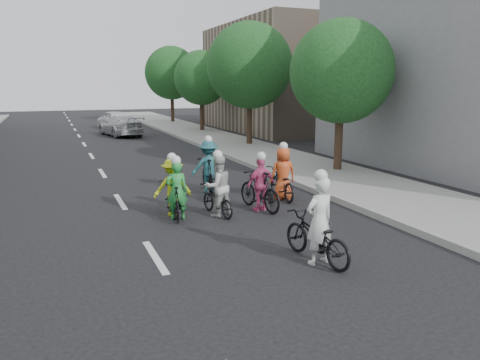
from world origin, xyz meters
TOP-DOWN VIEW (x-y plane):
  - ground at (0.00, 0.00)m, footprint 120.00×120.00m
  - sidewalk_right at (8.00, 10.00)m, footprint 4.00×80.00m
  - curb_right at (6.05, 10.00)m, footprint 0.18×80.00m
  - bldg_se at (16.00, 24.00)m, footprint 10.00×14.00m
  - tree_r_0 at (8.80, 6.60)m, footprint 4.00×4.00m
  - tree_r_1 at (8.80, 15.60)m, footprint 4.80×4.80m
  - tree_r_2 at (8.80, 24.60)m, footprint 4.00×4.00m
  - tree_r_3 at (8.80, 33.60)m, footprint 4.80×4.80m
  - cyclist_0 at (2.93, -1.47)m, footprint 0.96×1.98m
  - cyclist_1 at (1.13, 2.99)m, footprint 1.06×1.72m
  - cyclist_2 at (1.13, 2.57)m, footprint 0.69×1.57m
  - cyclist_3 at (2.88, 5.21)m, footprint 1.19×1.95m
  - cyclist_4 at (2.24, 2.47)m, footprint 0.89×1.65m
  - cyclist_5 at (3.52, 2.53)m, footprint 0.95×1.94m
  - cyclist_6 at (4.70, 3.48)m, footprint 0.84×1.89m
  - follow_car_lead at (2.73, 24.00)m, footprint 2.83×5.14m
  - follow_car_trail at (3.01, 29.75)m, footprint 2.60×4.60m

SIDE VIEW (x-z plane):
  - ground at x=0.00m, z-range 0.00..0.00m
  - sidewalk_right at x=8.00m, z-range 0.00..0.15m
  - curb_right at x=6.05m, z-range 0.00..0.18m
  - cyclist_2 at x=1.13m, z-range -0.26..1.43m
  - cyclist_0 at x=2.93m, z-range -0.34..1.56m
  - cyclist_6 at x=4.70m, z-range -0.27..1.51m
  - cyclist_1 at x=1.13m, z-range -0.23..1.48m
  - cyclist_5 at x=3.52m, z-range -0.20..1.47m
  - cyclist_4 at x=2.24m, z-range -0.25..1.54m
  - follow_car_lead at x=2.73m, z-range 0.00..1.41m
  - cyclist_3 at x=2.88m, z-range -0.21..1.67m
  - follow_car_trail at x=3.01m, z-range 0.00..1.48m
  - tree_r_0 at x=8.80m, z-range 0.98..6.95m
  - tree_r_2 at x=8.80m, z-range 0.98..6.95m
  - bldg_se at x=16.00m, z-range 0.00..8.00m
  - tree_r_1 at x=8.80m, z-range 1.05..7.98m
  - tree_r_3 at x=8.80m, z-range 1.05..7.98m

